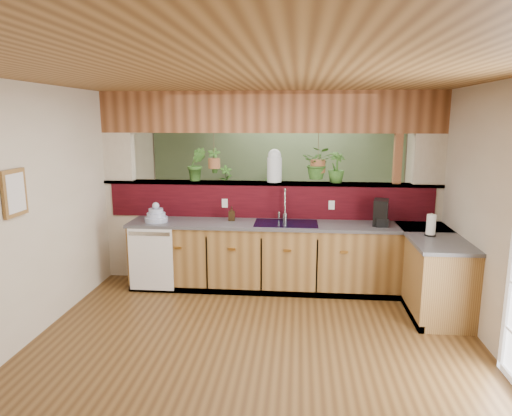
# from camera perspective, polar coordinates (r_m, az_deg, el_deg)

# --- Properties ---
(ground) EXTENTS (4.60, 7.00, 0.01)m
(ground) POSITION_cam_1_polar(r_m,az_deg,el_deg) (5.33, 0.58, -13.72)
(ground) COLOR #55381A
(ground) RESTS_ON ground
(ceiling) EXTENTS (4.60, 7.00, 0.01)m
(ceiling) POSITION_cam_1_polar(r_m,az_deg,el_deg) (4.85, 0.64, 15.36)
(ceiling) COLOR brown
(ceiling) RESTS_ON ground
(wall_back) EXTENTS (4.60, 0.02, 2.60)m
(wall_back) POSITION_cam_1_polar(r_m,az_deg,el_deg) (8.39, 2.60, 4.68)
(wall_back) COLOR beige
(wall_back) RESTS_ON ground
(wall_front) EXTENTS (4.60, 0.02, 2.60)m
(wall_front) POSITION_cam_1_polar(r_m,az_deg,el_deg) (1.67, -10.33, -23.37)
(wall_front) COLOR beige
(wall_front) RESTS_ON ground
(wall_left) EXTENTS (0.02, 7.00, 2.60)m
(wall_left) POSITION_cam_1_polar(r_m,az_deg,el_deg) (5.61, -23.52, 0.53)
(wall_left) COLOR beige
(wall_left) RESTS_ON ground
(wall_right) EXTENTS (0.02, 7.00, 2.60)m
(wall_right) POSITION_cam_1_polar(r_m,az_deg,el_deg) (5.27, 26.39, -0.34)
(wall_right) COLOR beige
(wall_right) RESTS_ON ground
(pass_through_partition) EXTENTS (4.60, 0.21, 2.60)m
(pass_through_partition) POSITION_cam_1_polar(r_m,az_deg,el_deg) (6.27, 1.90, 1.48)
(pass_through_partition) COLOR beige
(pass_through_partition) RESTS_ON ground
(pass_through_ledge) EXTENTS (4.60, 0.21, 0.04)m
(pass_through_ledge) POSITION_cam_1_polar(r_m,az_deg,el_deg) (6.25, 1.64, 3.11)
(pass_through_ledge) COLOR brown
(pass_through_ledge) RESTS_ON ground
(header_beam) EXTENTS (4.60, 0.15, 0.55)m
(header_beam) POSITION_cam_1_polar(r_m,az_deg,el_deg) (6.19, 1.69, 11.90)
(header_beam) COLOR brown
(header_beam) RESTS_ON ground
(sage_backwall) EXTENTS (4.55, 0.02, 2.55)m
(sage_backwall) POSITION_cam_1_polar(r_m,az_deg,el_deg) (8.37, 2.60, 4.66)
(sage_backwall) COLOR #516746
(sage_backwall) RESTS_ON ground
(countertop) EXTENTS (4.14, 1.52, 0.90)m
(countertop) POSITION_cam_1_polar(r_m,az_deg,el_deg) (5.98, 9.36, -6.46)
(countertop) COLOR brown
(countertop) RESTS_ON ground
(dishwasher) EXTENTS (0.58, 0.03, 0.82)m
(dishwasher) POSITION_cam_1_polar(r_m,az_deg,el_deg) (6.07, -13.02, -6.27)
(dishwasher) COLOR white
(dishwasher) RESTS_ON ground
(navy_sink) EXTENTS (0.82, 0.50, 0.18)m
(navy_sink) POSITION_cam_1_polar(r_m,az_deg,el_deg) (5.97, 3.77, -2.65)
(navy_sink) COLOR black
(navy_sink) RESTS_ON countertop
(framed_print) EXTENTS (0.04, 0.35, 0.45)m
(framed_print) POSITION_cam_1_polar(r_m,az_deg,el_deg) (4.88, -27.94, 1.67)
(framed_print) COLOR brown
(framed_print) RESTS_ON wall_left
(faucet) EXTENTS (0.19, 0.19, 0.44)m
(faucet) POSITION_cam_1_polar(r_m,az_deg,el_deg) (6.06, 3.62, 0.59)
(faucet) COLOR #B7B7B2
(faucet) RESTS_ON countertop
(dish_stack) EXTENTS (0.30, 0.30, 0.26)m
(dish_stack) POSITION_cam_1_polar(r_m,az_deg,el_deg) (6.15, -12.37, -0.95)
(dish_stack) COLOR #A1AED1
(dish_stack) RESTS_ON countertop
(soap_dispenser) EXTENTS (0.10, 0.10, 0.19)m
(soap_dispenser) POSITION_cam_1_polar(r_m,az_deg,el_deg) (6.09, -3.06, -0.71)
(soap_dispenser) COLOR #332412
(soap_dispenser) RESTS_ON countertop
(coffee_maker) EXTENTS (0.18, 0.30, 0.33)m
(coffee_maker) POSITION_cam_1_polar(r_m,az_deg,el_deg) (6.02, 15.34, -0.66)
(coffee_maker) COLOR black
(coffee_maker) RESTS_ON countertop
(paper_towel) EXTENTS (0.13, 0.13, 0.27)m
(paper_towel) POSITION_cam_1_polar(r_m,az_deg,el_deg) (5.66, 21.03, -2.05)
(paper_towel) COLOR black
(paper_towel) RESTS_ON countertop
(glass_jar) EXTENTS (0.20, 0.20, 0.45)m
(glass_jar) POSITION_cam_1_polar(r_m,az_deg,el_deg) (6.21, 2.32, 5.33)
(glass_jar) COLOR silver
(glass_jar) RESTS_ON pass_through_ledge
(ledge_plant_left) EXTENTS (0.30, 0.27, 0.46)m
(ledge_plant_left) POSITION_cam_1_polar(r_m,az_deg,el_deg) (6.36, -7.43, 5.44)
(ledge_plant_left) COLOR #316021
(ledge_plant_left) RESTS_ON pass_through_ledge
(ledge_plant_right) EXTENTS (0.30, 0.30, 0.41)m
(ledge_plant_right) POSITION_cam_1_polar(r_m,az_deg,el_deg) (6.23, 10.01, 5.01)
(ledge_plant_right) COLOR #316021
(ledge_plant_right) RESTS_ON pass_through_ledge
(hanging_plant_a) EXTENTS (0.19, 0.16, 0.48)m
(hanging_plant_a) POSITION_cam_1_polar(r_m,az_deg,el_deg) (6.30, -5.27, 6.90)
(hanging_plant_a) COLOR brown
(hanging_plant_a) RESTS_ON header_beam
(hanging_plant_b) EXTENTS (0.46, 0.42, 0.56)m
(hanging_plant_b) POSITION_cam_1_polar(r_m,az_deg,el_deg) (6.19, 7.79, 7.30)
(hanging_plant_b) COLOR brown
(hanging_plant_b) RESTS_ON header_beam
(shelving_console) EXTENTS (1.48, 0.50, 0.97)m
(shelving_console) POSITION_cam_1_polar(r_m,az_deg,el_deg) (8.30, -0.11, -0.98)
(shelving_console) COLOR black
(shelving_console) RESTS_ON ground
(shelf_plant_a) EXTENTS (0.27, 0.23, 0.44)m
(shelf_plant_a) POSITION_cam_1_polar(r_m,az_deg,el_deg) (8.24, -3.78, 3.87)
(shelf_plant_a) COLOR #316021
(shelf_plant_a) RESTS_ON shelving_console
(shelf_plant_b) EXTENTS (0.28, 0.28, 0.48)m
(shelf_plant_b) POSITION_cam_1_polar(r_m,az_deg,el_deg) (8.15, 2.12, 3.97)
(shelf_plant_b) COLOR #316021
(shelf_plant_b) RESTS_ON shelving_console
(floor_plant) EXTENTS (0.68, 0.61, 0.69)m
(floor_plant) POSITION_cam_1_polar(r_m,az_deg,el_deg) (7.35, 11.22, -4.04)
(floor_plant) COLOR #316021
(floor_plant) RESTS_ON ground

